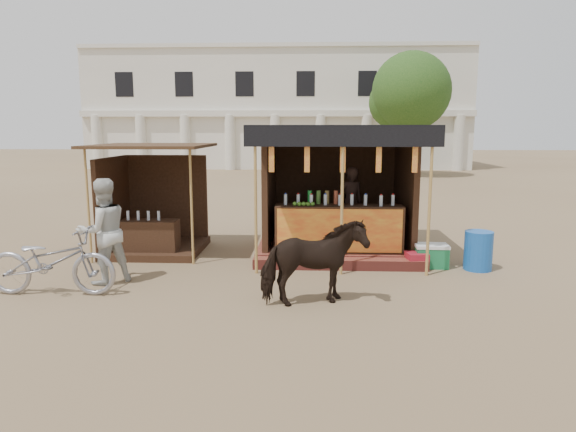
# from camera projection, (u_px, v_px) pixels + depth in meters

# --- Properties ---
(ground) EXTENTS (120.00, 120.00, 0.00)m
(ground) POSITION_uv_depth(u_px,v_px,m) (283.00, 300.00, 8.20)
(ground) COLOR #846B4C
(ground) RESTS_ON ground
(main_stall) EXTENTS (3.60, 3.61, 2.78)m
(main_stall) POSITION_uv_depth(u_px,v_px,m) (338.00, 206.00, 11.29)
(main_stall) COLOR brown
(main_stall) RESTS_ON ground
(secondary_stall) EXTENTS (2.40, 2.40, 2.38)m
(secondary_stall) POSITION_uv_depth(u_px,v_px,m) (149.00, 214.00, 11.39)
(secondary_stall) COLOR #3C2315
(secondary_stall) RESTS_ON ground
(cow) EXTENTS (1.74, 1.19, 1.35)m
(cow) POSITION_uv_depth(u_px,v_px,m) (313.00, 263.00, 7.89)
(cow) COLOR black
(cow) RESTS_ON ground
(motorbike) EXTENTS (2.14, 0.77, 1.12)m
(motorbike) POSITION_uv_depth(u_px,v_px,m) (51.00, 262.00, 8.41)
(motorbike) COLOR #9897A0
(motorbike) RESTS_ON ground
(bystander) EXTENTS (1.15, 1.13, 1.87)m
(bystander) POSITION_uv_depth(u_px,v_px,m) (103.00, 231.00, 9.00)
(bystander) COLOR beige
(bystander) RESTS_ON ground
(blue_barrel) EXTENTS (0.63, 0.63, 0.76)m
(blue_barrel) POSITION_uv_depth(u_px,v_px,m) (478.00, 251.00, 9.94)
(blue_barrel) COLOR #1754AD
(blue_barrel) RESTS_ON ground
(red_crate) EXTENTS (0.44, 0.43, 0.32)m
(red_crate) POSITION_uv_depth(u_px,v_px,m) (417.00, 261.00, 10.03)
(red_crate) COLOR maroon
(red_crate) RESTS_ON ground
(cooler) EXTENTS (0.65, 0.45, 0.46)m
(cooler) POSITION_uv_depth(u_px,v_px,m) (431.00, 256.00, 10.15)
(cooler) COLOR #1A7842
(cooler) RESTS_ON ground
(background_building) EXTENTS (26.00, 7.45, 8.18)m
(background_building) POSITION_uv_depth(u_px,v_px,m) (278.00, 111.00, 37.11)
(background_building) COLOR silver
(background_building) RESTS_ON ground
(tree) EXTENTS (4.50, 4.40, 7.00)m
(tree) POSITION_uv_depth(u_px,v_px,m) (407.00, 94.00, 28.96)
(tree) COLOR #382314
(tree) RESTS_ON ground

